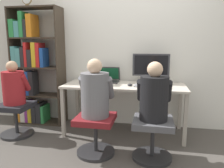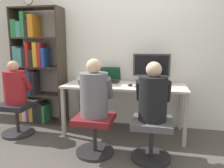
# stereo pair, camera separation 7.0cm
# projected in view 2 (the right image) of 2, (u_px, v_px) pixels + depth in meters

# --- Properties ---
(ground_plane) EXTENTS (14.00, 14.00, 0.00)m
(ground_plane) POSITION_uv_depth(u_px,v_px,m) (120.00, 142.00, 3.04)
(ground_plane) COLOR #4C4742
(wall_back) EXTENTS (10.00, 0.05, 2.60)m
(wall_back) POSITION_uv_depth(u_px,v_px,m) (129.00, 47.00, 3.54)
(wall_back) COLOR silver
(wall_back) RESTS_ON ground_plane
(desk) EXTENTS (1.79, 0.69, 0.75)m
(desk) POSITION_uv_depth(u_px,v_px,m) (124.00, 90.00, 3.25)
(desk) COLOR beige
(desk) RESTS_ON ground_plane
(desktop_monitor) EXTENTS (0.56, 0.20, 0.45)m
(desktop_monitor) POSITION_uv_depth(u_px,v_px,m) (151.00, 68.00, 3.31)
(desktop_monitor) COLOR #333338
(desktop_monitor) RESTS_ON desk
(laptop) EXTENTS (0.33, 0.29, 0.23)m
(laptop) POSITION_uv_depth(u_px,v_px,m) (109.00, 79.00, 3.48)
(laptop) COLOR #2D2D30
(laptop) RESTS_ON desk
(keyboard) EXTENTS (0.43, 0.14, 0.03)m
(keyboard) POSITION_uv_depth(u_px,v_px,m) (149.00, 86.00, 3.06)
(keyboard) COLOR #B2B2B7
(keyboard) RESTS_ON desk
(computer_mouse_by_keyboard) EXTENTS (0.07, 0.11, 0.03)m
(computer_mouse_by_keyboard) POSITION_uv_depth(u_px,v_px,m) (130.00, 85.00, 3.15)
(computer_mouse_by_keyboard) COLOR black
(computer_mouse_by_keyboard) RESTS_ON desk
(office_chair_left) EXTENTS (0.47, 0.47, 0.48)m
(office_chair_left) POSITION_uv_depth(u_px,v_px,m) (152.00, 135.00, 2.55)
(office_chair_left) COLOR #262628
(office_chair_left) RESTS_ON ground_plane
(office_chair_right) EXTENTS (0.47, 0.47, 0.48)m
(office_chair_right) POSITION_uv_depth(u_px,v_px,m) (95.00, 131.00, 2.69)
(office_chair_right) COLOR #262628
(office_chair_right) RESTS_ON ground_plane
(person_at_monitor) EXTENTS (0.40, 0.35, 0.67)m
(person_at_monitor) POSITION_uv_depth(u_px,v_px,m) (153.00, 96.00, 2.47)
(person_at_monitor) COLOR black
(person_at_monitor) RESTS_ON office_chair_left
(person_at_laptop) EXTENTS (0.41, 0.36, 0.69)m
(person_at_laptop) POSITION_uv_depth(u_px,v_px,m) (94.00, 92.00, 2.60)
(person_at_laptop) COLOR slate
(person_at_laptop) RESTS_ON office_chair_right
(bookshelf) EXTENTS (0.84, 0.34, 1.93)m
(bookshelf) POSITION_uv_depth(u_px,v_px,m) (34.00, 71.00, 3.70)
(bookshelf) COLOR #382D23
(bookshelf) RESTS_ON ground_plane
(desk_clock) EXTENTS (0.16, 0.03, 0.18)m
(desk_clock) POSITION_uv_depth(u_px,v_px,m) (28.00, 0.00, 3.41)
(desk_clock) COLOR olive
(desk_clock) RESTS_ON bookshelf
(office_chair_side) EXTENTS (0.47, 0.47, 0.48)m
(office_chair_side) POSITION_uv_depth(u_px,v_px,m) (17.00, 115.00, 3.26)
(office_chair_side) COLOR #262628
(office_chair_side) RESTS_ON ground_plane
(person_near_shelf) EXTENTS (0.38, 0.33, 0.63)m
(person_near_shelf) POSITION_uv_depth(u_px,v_px,m) (15.00, 85.00, 3.18)
(person_near_shelf) COLOR maroon
(person_near_shelf) RESTS_ON office_chair_side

